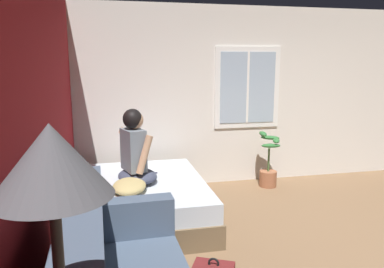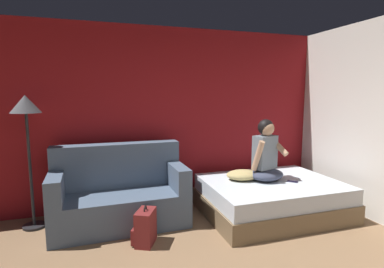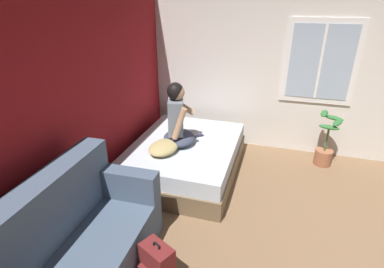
% 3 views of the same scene
% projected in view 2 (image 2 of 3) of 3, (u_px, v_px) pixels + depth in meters
% --- Properties ---
extents(wall_back_accent, '(10.74, 0.16, 2.70)m').
position_uv_depth(wall_back_accent, '(142.00, 118.00, 4.54)').
color(wall_back_accent, maroon).
rests_on(wall_back_accent, ground).
extents(bed, '(1.90, 1.45, 0.48)m').
position_uv_depth(bed, '(271.00, 197.00, 4.29)').
color(bed, brown).
rests_on(bed, ground).
extents(couch, '(1.72, 0.87, 1.04)m').
position_uv_depth(couch, '(120.00, 194.00, 3.96)').
color(couch, '#47566B').
rests_on(couch, ground).
extents(person_seated, '(0.63, 0.58, 0.88)m').
position_uv_depth(person_seated, '(266.00, 155.00, 4.29)').
color(person_seated, '#383D51').
rests_on(person_seated, bed).
extents(backpack, '(0.33, 0.35, 0.46)m').
position_uv_depth(backpack, '(145.00, 228.00, 3.42)').
color(backpack, maroon).
rests_on(backpack, ground).
extents(throw_pillow, '(0.52, 0.42, 0.14)m').
position_uv_depth(throw_pillow, '(243.00, 175.00, 4.32)').
color(throw_pillow, tan).
rests_on(throw_pillow, bed).
extents(cell_phone, '(0.15, 0.15, 0.01)m').
position_uv_depth(cell_phone, '(292.00, 181.00, 4.22)').
color(cell_phone, black).
rests_on(cell_phone, bed).
extents(floor_lamp, '(0.36, 0.36, 1.70)m').
position_uv_depth(floor_lamp, '(26.00, 117.00, 3.69)').
color(floor_lamp, black).
rests_on(floor_lamp, ground).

